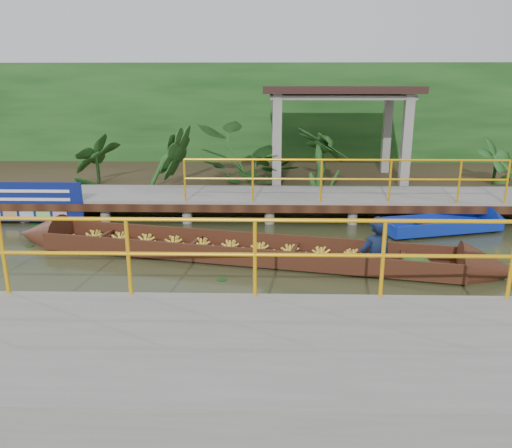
{
  "coord_description": "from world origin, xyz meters",
  "views": [
    {
      "loc": [
        0.96,
        -8.96,
        3.26
      ],
      "look_at": [
        0.73,
        0.5,
        0.6
      ],
      "focal_mm": 35.0,
      "sensor_mm": 36.0,
      "label": 1
    }
  ],
  "objects": [
    {
      "name": "vendor_boat",
      "position": [
        0.81,
        0.13,
        0.25
      ],
      "size": [
        9.93,
        3.01,
        2.23
      ],
      "rotation": [
        0.0,
        0.0,
        -0.21
      ],
      "color": "#3A1E10",
      "rests_on": "ground"
    },
    {
      "name": "near_dock",
      "position": [
        1.0,
        -4.2,
        0.3
      ],
      "size": [
        18.0,
        2.4,
        1.73
      ],
      "color": "gray",
      "rests_on": "ground"
    },
    {
      "name": "moored_blue_boat",
      "position": [
        5.62,
        2.25,
        0.14
      ],
      "size": [
        3.28,
        1.64,
        0.76
      ],
      "rotation": [
        0.0,
        0.0,
        0.28
      ],
      "color": "#0E279B",
      "rests_on": "ground"
    },
    {
      "name": "pavilion",
      "position": [
        3.0,
        6.3,
        2.82
      ],
      "size": [
        4.4,
        3.0,
        3.0
      ],
      "color": "gray",
      "rests_on": "ground"
    },
    {
      "name": "foliage_backdrop",
      "position": [
        0.0,
        10.0,
        2.0
      ],
      "size": [
        30.0,
        0.8,
        4.0
      ],
      "primitive_type": "cube",
      "color": "#143E14",
      "rests_on": "ground"
    },
    {
      "name": "far_dock",
      "position": [
        0.02,
        3.43,
        0.48
      ],
      "size": [
        16.0,
        2.06,
        1.66
      ],
      "color": "gray",
      "rests_on": "ground"
    },
    {
      "name": "land_strip",
      "position": [
        0.0,
        7.5,
        0.23
      ],
      "size": [
        30.0,
        8.0,
        0.45
      ],
      "primitive_type": "cube",
      "color": "#322A19",
      "rests_on": "ground"
    },
    {
      "name": "ground",
      "position": [
        0.0,
        0.0,
        0.0
      ],
      "size": [
        80.0,
        80.0,
        0.0
      ],
      "primitive_type": "plane",
      "color": "#2C2F17",
      "rests_on": "ground"
    },
    {
      "name": "blue_banner",
      "position": [
        -4.98,
        2.48,
        0.56
      ],
      "size": [
        3.06,
        0.04,
        0.96
      ],
      "color": "navy",
      "rests_on": "ground"
    },
    {
      "name": "tropical_plants",
      "position": [
        2.25,
        5.3,
        1.17
      ],
      "size": [
        14.16,
        1.16,
        1.45
      ],
      "color": "#143E14",
      "rests_on": "ground"
    }
  ]
}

